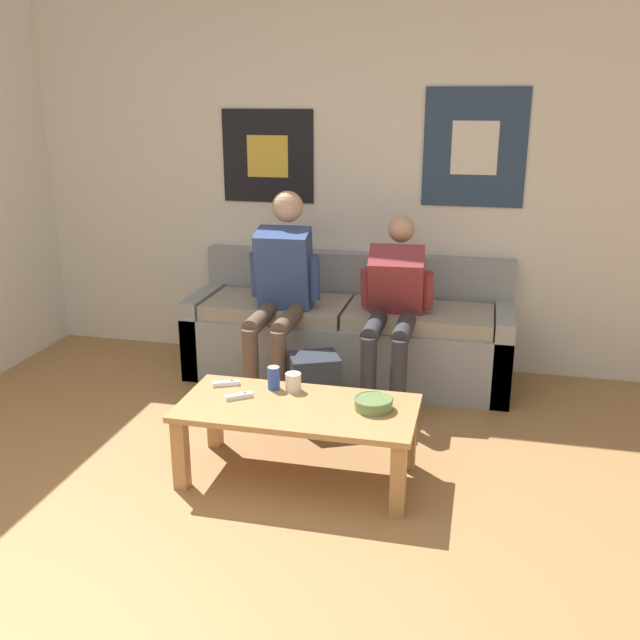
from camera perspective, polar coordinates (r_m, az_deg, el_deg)
ground_plane at (r=2.96m, az=-13.72°, el=-22.72°), size 18.00×18.00×0.00m
wall_back at (r=5.11m, az=0.38°, el=10.74°), size 10.00×0.07×2.55m
couch at (r=4.93m, az=2.30°, el=-1.20°), size 2.19×0.71×0.82m
coffee_table at (r=3.62m, az=-1.80°, el=-7.83°), size 1.19×0.57×0.40m
person_seated_adult at (r=4.57m, az=-3.19°, el=2.67°), size 0.47×0.85×1.30m
person_seated_teen at (r=4.46m, az=5.89°, el=1.28°), size 0.47×0.95×1.15m
backpack at (r=4.28m, az=-0.45°, el=-5.65°), size 0.36×0.34×0.42m
ceramic_bowl at (r=3.55m, az=4.30°, el=-6.62°), size 0.20×0.20×0.06m
pillar_candle at (r=3.75m, az=-2.16°, el=-4.98°), size 0.08×0.08×0.11m
drink_can_blue at (r=3.77m, az=-3.72°, el=-4.65°), size 0.07×0.07×0.12m
game_controller_near_left at (r=3.69m, az=-6.51°, el=-6.08°), size 0.14×0.11×0.03m
game_controller_near_right at (r=3.85m, az=-7.54°, el=-5.05°), size 0.15×0.09×0.03m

